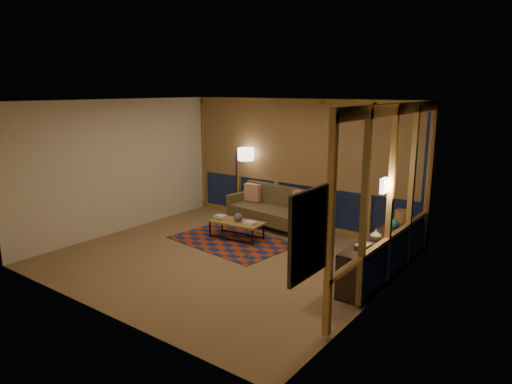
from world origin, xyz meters
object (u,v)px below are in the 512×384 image
Objects in this scene: floor_lamp at (236,181)px; bookshelf at (384,253)px; sofa at (273,208)px; coffee_table at (237,230)px.

bookshelf is (4.05, -1.28, -0.48)m from floor_lamp.
sofa is 3.00m from bookshelf.
coffee_table is 2.98m from bookshelf.
coffee_table is 1.83m from floor_lamp.
bookshelf is at bearing -12.51° from sofa.
bookshelf is (2.98, 0.06, 0.15)m from coffee_table.
sofa reaches higher than bookshelf.
sofa is 0.76× the size of bookshelf.
sofa is 1.88× the size of coffee_table.
bookshelf is at bearing -0.82° from floor_lamp.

